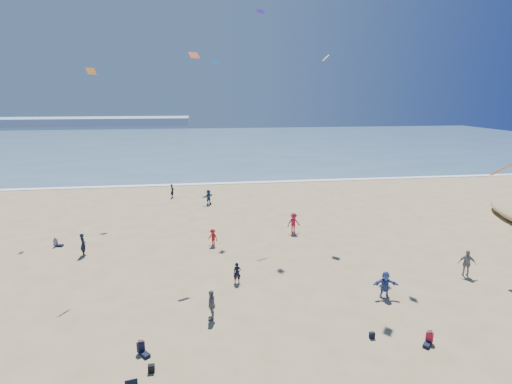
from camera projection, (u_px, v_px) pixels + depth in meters
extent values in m
cube|color=#476B84|center=(202.00, 144.00, 105.79)|extent=(220.00, 100.00, 0.06)
cube|color=white|center=(206.00, 184.00, 57.68)|extent=(220.00, 1.20, 0.08)
cube|color=#7A8EA8|center=(58.00, 122.00, 169.33)|extent=(110.00, 20.00, 3.20)
imported|color=#BB1A37|center=(294.00, 223.00, 37.06)|extent=(1.36, 0.94, 1.92)
imported|color=black|center=(172.00, 191.00, 49.98)|extent=(0.53, 0.69, 1.70)
imported|color=gray|center=(212.00, 305.00, 22.67)|extent=(0.53, 1.10, 1.82)
imported|color=gray|center=(467.00, 263.00, 28.14)|extent=(1.22, 0.90, 1.93)
imported|color=black|center=(237.00, 273.00, 27.15)|extent=(0.53, 0.35, 1.46)
imported|color=#2C5079|center=(208.00, 197.00, 46.81)|extent=(1.53, 1.54, 1.78)
imported|color=#3A4FA0|center=(385.00, 284.00, 25.21)|extent=(1.66, 0.75, 1.73)
imported|color=maroon|center=(213.00, 237.00, 33.98)|extent=(1.07, 1.03, 1.46)
imported|color=black|center=(83.00, 244.00, 31.83)|extent=(0.71, 0.80, 1.84)
cube|color=black|center=(151.00, 368.00, 18.47)|extent=(0.30, 0.22, 0.38)
cube|color=black|center=(372.00, 335.00, 21.07)|extent=(0.28, 0.18, 0.34)
cube|color=blue|center=(216.00, 62.00, 40.54)|extent=(0.70, 0.61, 0.37)
cube|color=#DF4B20|center=(194.00, 55.00, 29.41)|extent=(0.87, 0.74, 0.45)
cube|color=orange|center=(91.00, 71.00, 27.47)|extent=(0.58, 0.84, 0.44)
cube|color=#472195|center=(385.00, 8.00, 30.39)|extent=(0.57, 0.68, 0.60)
cube|color=white|center=(326.00, 58.00, 35.87)|extent=(0.76, 0.77, 0.50)
cube|color=#4A1EA8|center=(261.00, 11.00, 36.80)|extent=(0.88, 0.67, 0.42)
cube|color=orange|center=(511.00, 165.00, 26.95)|extent=(0.35, 2.64, 1.87)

